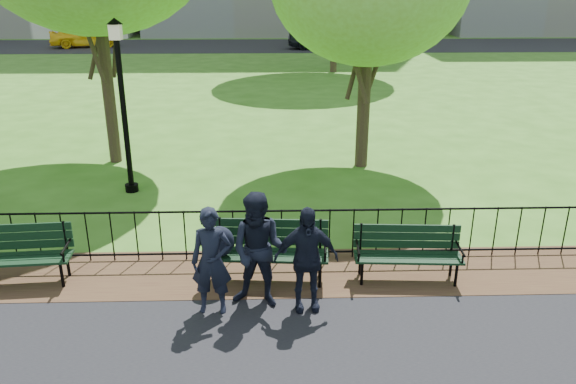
{
  "coord_description": "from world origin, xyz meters",
  "views": [
    {
      "loc": [
        0.45,
        -6.48,
        4.42
      ],
      "look_at": [
        0.69,
        1.5,
        1.4
      ],
      "focal_mm": 35.0,
      "sensor_mm": 36.0,
      "label": 1
    }
  ],
  "objects_px": {
    "person_right": "(306,259)",
    "person_left": "(212,261)",
    "park_bench_main": "(245,243)",
    "park_bench_left_a": "(12,249)",
    "sedan_silver": "(320,34)",
    "lamppost": "(123,101)",
    "sedan_dark": "(322,39)",
    "taxi": "(85,35)",
    "person_mid": "(259,251)",
    "park_bench_right_a": "(408,247)"
  },
  "relations": [
    {
      "from": "person_right",
      "to": "person_left",
      "type": "bearing_deg",
      "value": 177.75
    },
    {
      "from": "park_bench_main",
      "to": "park_bench_left_a",
      "type": "relative_size",
      "value": 1.07
    },
    {
      "from": "person_left",
      "to": "sedan_silver",
      "type": "bearing_deg",
      "value": 85.32
    },
    {
      "from": "person_right",
      "to": "lamppost",
      "type": "bearing_deg",
      "value": 122.34
    },
    {
      "from": "sedan_silver",
      "to": "lamppost",
      "type": "bearing_deg",
      "value": 147.54
    },
    {
      "from": "lamppost",
      "to": "person_left",
      "type": "relative_size",
      "value": 2.39
    },
    {
      "from": "person_left",
      "to": "sedan_dark",
      "type": "relative_size",
      "value": 0.33
    },
    {
      "from": "lamppost",
      "to": "sedan_dark",
      "type": "height_order",
      "value": "lamppost"
    },
    {
      "from": "park_bench_main",
      "to": "lamppost",
      "type": "bearing_deg",
      "value": 128.13
    },
    {
      "from": "lamppost",
      "to": "taxi",
      "type": "distance_m",
      "value": 30.66
    },
    {
      "from": "park_bench_main",
      "to": "sedan_dark",
      "type": "distance_m",
      "value": 31.76
    },
    {
      "from": "park_bench_left_a",
      "to": "person_mid",
      "type": "bearing_deg",
      "value": -15.88
    },
    {
      "from": "lamppost",
      "to": "sedan_silver",
      "type": "bearing_deg",
      "value": 77.3
    },
    {
      "from": "person_left",
      "to": "taxi",
      "type": "distance_m",
      "value": 36.04
    },
    {
      "from": "sedan_silver",
      "to": "person_mid",
      "type": "bearing_deg",
      "value": 153.96
    },
    {
      "from": "park_bench_left_a",
      "to": "person_right",
      "type": "bearing_deg",
      "value": -15.54
    },
    {
      "from": "person_mid",
      "to": "sedan_dark",
      "type": "bearing_deg",
      "value": 97.79
    },
    {
      "from": "park_bench_right_a",
      "to": "taxi",
      "type": "xyz_separation_m",
      "value": [
        -15.03,
        33.1,
        0.27
      ]
    },
    {
      "from": "person_mid",
      "to": "lamppost",
      "type": "bearing_deg",
      "value": 136.05
    },
    {
      "from": "park_bench_left_a",
      "to": "person_left",
      "type": "distance_m",
      "value": 3.29
    },
    {
      "from": "park_bench_left_a",
      "to": "taxi",
      "type": "xyz_separation_m",
      "value": [
        -8.94,
        33.01,
        0.24
      ]
    },
    {
      "from": "taxi",
      "to": "sedan_silver",
      "type": "distance_m",
      "value": 16.61
    },
    {
      "from": "person_mid",
      "to": "sedan_dark",
      "type": "distance_m",
      "value": 32.43
    },
    {
      "from": "sedan_silver",
      "to": "park_bench_right_a",
      "type": "bearing_deg",
      "value": 157.64
    },
    {
      "from": "lamppost",
      "to": "sedan_dark",
      "type": "relative_size",
      "value": 0.79
    },
    {
      "from": "park_bench_main",
      "to": "person_left",
      "type": "xyz_separation_m",
      "value": [
        -0.43,
        -0.85,
        0.14
      ]
    },
    {
      "from": "person_mid",
      "to": "person_right",
      "type": "height_order",
      "value": "person_mid"
    },
    {
      "from": "person_mid",
      "to": "park_bench_left_a",
      "type": "bearing_deg",
      "value": -177.28
    },
    {
      "from": "person_mid",
      "to": "person_left",
      "type": "bearing_deg",
      "value": -152.92
    },
    {
      "from": "person_left",
      "to": "taxi",
      "type": "bearing_deg",
      "value": 112.24
    },
    {
      "from": "park_bench_right_a",
      "to": "person_left",
      "type": "bearing_deg",
      "value": -160.34
    },
    {
      "from": "person_left",
      "to": "person_right",
      "type": "xyz_separation_m",
      "value": [
        1.31,
        0.04,
        -0.0
      ]
    },
    {
      "from": "person_right",
      "to": "person_mid",
      "type": "bearing_deg",
      "value": 166.62
    },
    {
      "from": "park_bench_main",
      "to": "sedan_silver",
      "type": "xyz_separation_m",
      "value": [
        4.06,
        34.13,
        0.09
      ]
    },
    {
      "from": "person_mid",
      "to": "taxi",
      "type": "distance_m",
      "value": 36.12
    },
    {
      "from": "person_left",
      "to": "person_right",
      "type": "distance_m",
      "value": 1.31
    },
    {
      "from": "person_right",
      "to": "sedan_silver",
      "type": "distance_m",
      "value": 35.08
    },
    {
      "from": "park_bench_left_a",
      "to": "lamppost",
      "type": "distance_m",
      "value": 4.33
    },
    {
      "from": "park_bench_main",
      "to": "park_bench_right_a",
      "type": "xyz_separation_m",
      "value": [
        2.51,
        -0.0,
        -0.12
      ]
    },
    {
      "from": "park_bench_left_a",
      "to": "sedan_silver",
      "type": "height_order",
      "value": "sedan_silver"
    },
    {
      "from": "park_bench_main",
      "to": "person_mid",
      "type": "xyz_separation_m",
      "value": [
        0.23,
        -0.7,
        0.21
      ]
    },
    {
      "from": "park_bench_left_a",
      "to": "person_right",
      "type": "distance_m",
      "value": 4.55
    },
    {
      "from": "sedan_silver",
      "to": "sedan_dark",
      "type": "distance_m",
      "value": 2.62
    },
    {
      "from": "park_bench_main",
      "to": "taxi",
      "type": "xyz_separation_m",
      "value": [
        -12.52,
        33.1,
        0.16
      ]
    },
    {
      "from": "park_bench_main",
      "to": "park_bench_left_a",
      "type": "xyz_separation_m",
      "value": [
        -3.57,
        0.08,
        -0.08
      ]
    },
    {
      "from": "park_bench_left_a",
      "to": "lamppost",
      "type": "height_order",
      "value": "lamppost"
    },
    {
      "from": "taxi",
      "to": "park_bench_main",
      "type": "bearing_deg",
      "value": -175.75
    },
    {
      "from": "park_bench_main",
      "to": "person_right",
      "type": "relative_size",
      "value": 1.23
    },
    {
      "from": "park_bench_left_a",
      "to": "sedan_silver",
      "type": "bearing_deg",
      "value": 73.17
    },
    {
      "from": "park_bench_right_a",
      "to": "sedan_dark",
      "type": "distance_m",
      "value": 31.55
    }
  ]
}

